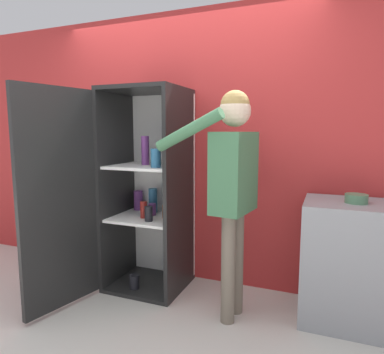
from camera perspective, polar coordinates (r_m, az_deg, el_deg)
ground_plane at (r=2.85m, az=-9.70°, el=-22.91°), size 12.00×12.00×0.00m
wall_back at (r=3.33m, az=-1.33°, el=4.77°), size 7.00×0.06×2.55m
refrigerator at (r=3.11m, az=-9.95°, el=-2.43°), size 0.88×1.28×1.82m
person at (r=2.56m, az=6.82°, el=0.35°), size 0.70×0.54×1.74m
counter at (r=2.90m, az=25.05°, el=-12.85°), size 0.71×0.56×0.92m
bowl at (r=2.76m, az=25.71°, el=-3.26°), size 0.16×0.16×0.07m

